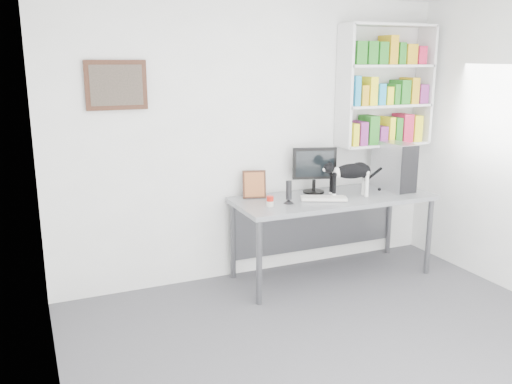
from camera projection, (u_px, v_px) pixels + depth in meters
room at (379, 181)px, 3.48m from camera, size 4.01×4.01×2.70m
bookshelf at (386, 86)px, 5.55m from camera, size 1.03×0.28×1.24m
wall_art at (116, 85)px, 4.60m from camera, size 0.52×0.04×0.42m
desk at (332, 236)px, 5.36m from camera, size 1.97×0.78×0.82m
monitor at (314, 170)px, 5.36m from camera, size 0.48×0.33×0.47m
keyboard at (324, 198)px, 5.13m from camera, size 0.46×0.33×0.03m
pc_tower at (394, 166)px, 5.51m from camera, size 0.22×0.49×0.49m
speaker at (289, 192)px, 4.98m from camera, size 0.12×0.12×0.22m
leaning_print at (254, 184)px, 5.18m from camera, size 0.24×0.15×0.28m
soup_can at (270, 201)px, 4.90m from camera, size 0.08×0.08×0.09m
cat at (351, 180)px, 5.20m from camera, size 0.57×0.22×0.34m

